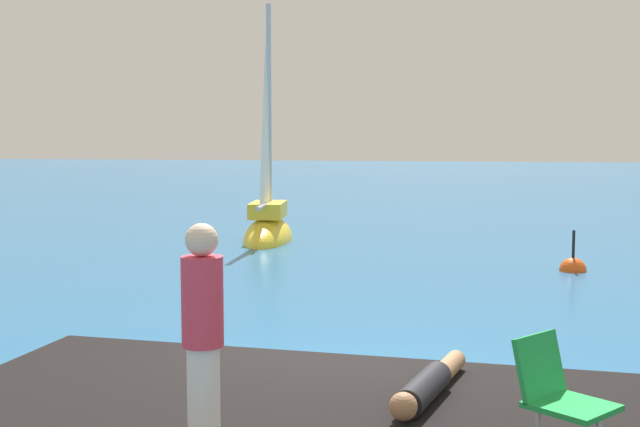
{
  "coord_description": "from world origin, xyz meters",
  "views": [
    {
      "loc": [
        1.38,
        -8.56,
        2.82
      ],
      "look_at": [
        -2.07,
        10.24,
        1.01
      ],
      "focal_mm": 46.86,
      "sensor_mm": 36.0,
      "label": 1
    }
  ],
  "objects_px": {
    "person_sunbather": "(428,385)",
    "marker_buoy": "(573,271)",
    "sailboat_near": "(268,227)",
    "beach_chair": "(557,389)",
    "person_standing": "(203,336)"
  },
  "relations": [
    {
      "from": "sailboat_near",
      "to": "marker_buoy",
      "type": "bearing_deg",
      "value": -122.85
    },
    {
      "from": "person_sunbather",
      "to": "marker_buoy",
      "type": "xyz_separation_m",
      "value": [
        2.41,
        10.93,
        -0.73
      ]
    },
    {
      "from": "person_standing",
      "to": "marker_buoy",
      "type": "relative_size",
      "value": 1.43
    },
    {
      "from": "marker_buoy",
      "to": "sailboat_near",
      "type": "bearing_deg",
      "value": 153.53
    },
    {
      "from": "sailboat_near",
      "to": "person_sunbather",
      "type": "xyz_separation_m",
      "value": [
        5.01,
        -14.63,
        0.36
      ]
    },
    {
      "from": "sailboat_near",
      "to": "person_sunbather",
      "type": "distance_m",
      "value": 15.47
    },
    {
      "from": "person_sunbather",
      "to": "marker_buoy",
      "type": "bearing_deg",
      "value": 0.32
    },
    {
      "from": "person_standing",
      "to": "beach_chair",
      "type": "distance_m",
      "value": 2.46
    },
    {
      "from": "person_sunbather",
      "to": "beach_chair",
      "type": "relative_size",
      "value": 2.18
    },
    {
      "from": "beach_chair",
      "to": "marker_buoy",
      "type": "xyz_separation_m",
      "value": [
        1.48,
        11.94,
        -1.06
      ]
    },
    {
      "from": "person_standing",
      "to": "person_sunbather",
      "type": "bearing_deg",
      "value": -103.7
    },
    {
      "from": "marker_buoy",
      "to": "person_standing",
      "type": "bearing_deg",
      "value": -106.91
    },
    {
      "from": "sailboat_near",
      "to": "beach_chair",
      "type": "relative_size",
      "value": 8.62
    },
    {
      "from": "person_sunbather",
      "to": "beach_chair",
      "type": "height_order",
      "value": "beach_chair"
    },
    {
      "from": "person_standing",
      "to": "marker_buoy",
      "type": "distance_m",
      "value": 13.22
    }
  ]
}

